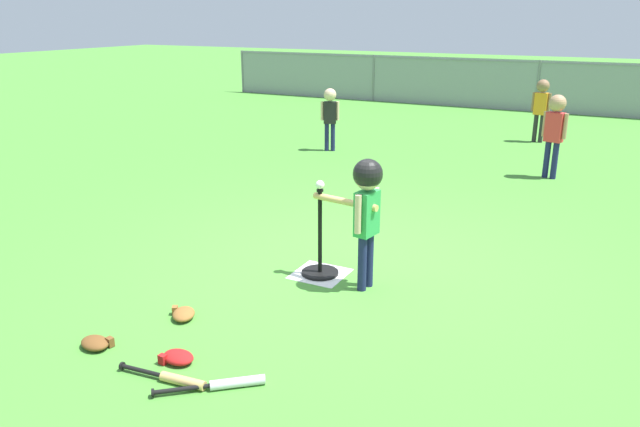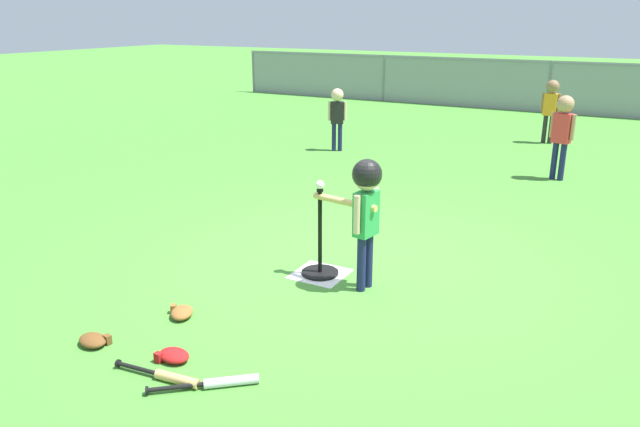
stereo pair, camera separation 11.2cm
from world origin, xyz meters
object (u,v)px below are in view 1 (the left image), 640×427
object	(u,v)px
baseball_on_tee	(320,185)
spare_bat_silver	(226,384)
fielder_deep_left	(541,102)
fielder_deep_center	(330,111)
batter_child	(366,198)
fielder_deep_right	(555,125)
glove_tossed_aside	(96,343)
batting_tee	(320,260)
spare_bat_wood	(174,379)
glove_near_bats	(183,314)
glove_by_plate	(178,357)

from	to	relation	value
baseball_on_tee	spare_bat_silver	xyz separation A→B (m)	(0.27, -1.75, -0.77)
fielder_deep_left	fielder_deep_center	xyz separation A→B (m)	(-2.91, -2.29, -0.04)
baseball_on_tee	batter_child	bearing A→B (deg)	-9.18
fielder_deep_right	glove_tossed_aside	world-z (taller)	fielder_deep_right
glove_tossed_aside	batting_tee	bearing A→B (deg)	66.04
spare_bat_silver	spare_bat_wood	world-z (taller)	same
fielder_deep_center	glove_near_bats	bearing A→B (deg)	-74.19
baseball_on_tee	fielder_deep_left	xyz separation A→B (m)	(0.78, 6.76, -0.11)
batting_tee	spare_bat_wood	world-z (taller)	batting_tee
batter_child	fielder_deep_center	xyz separation A→B (m)	(-2.57, 4.55, -0.12)
fielder_deep_center	fielder_deep_left	bearing A→B (deg)	38.22
fielder_deep_left	spare_bat_silver	size ratio (longest dim) A/B	1.96
batter_child	glove_tossed_aside	bearing A→B (deg)	-125.92
fielder_deep_right	glove_near_bats	distance (m)	5.80
fielder_deep_center	spare_bat_silver	size ratio (longest dim) A/B	1.84
batting_tee	glove_tossed_aside	xyz separation A→B (m)	(-0.78, -1.76, -0.09)
spare_bat_silver	batter_child	bearing A→B (deg)	84.03
spare_bat_silver	fielder_deep_right	bearing A→B (deg)	80.28
baseball_on_tee	fielder_deep_left	bearing A→B (deg)	83.44
batting_tee	fielder_deep_right	size ratio (longest dim) A/B	0.68
fielder_deep_left	fielder_deep_center	size ratio (longest dim) A/B	1.07
batting_tee	glove_near_bats	size ratio (longest dim) A/B	2.81
fielder_deep_center	glove_tossed_aside	distance (m)	6.41
fielder_deep_center	spare_bat_silver	bearing A→B (deg)	-68.95
fielder_deep_right	fielder_deep_center	distance (m)	3.44
batting_tee	spare_bat_silver	size ratio (longest dim) A/B	1.39
batting_tee	glove_near_bats	bearing A→B (deg)	-114.43
batter_child	glove_near_bats	bearing A→B (deg)	-131.58
fielder_deep_right	spare_bat_wood	distance (m)	6.32
batting_tee	spare_bat_wood	distance (m)	1.85
glove_near_bats	baseball_on_tee	bearing A→B (deg)	65.57
fielder_deep_left	glove_by_plate	world-z (taller)	fielder_deep_left
fielder_deep_left	spare_bat_wood	size ratio (longest dim) A/B	1.76
fielder_deep_right	baseball_on_tee	bearing A→B (deg)	-106.87
spare_bat_silver	glove_tossed_aside	world-z (taller)	glove_tossed_aside
fielder_deep_right	glove_tossed_aside	bearing A→B (deg)	-109.00
fielder_deep_right	glove_by_plate	distance (m)	6.17
glove_near_bats	fielder_deep_left	bearing A→B (deg)	80.63
fielder_deep_left	glove_tossed_aside	bearing A→B (deg)	-100.38
fielder_deep_left	glove_by_plate	bearing A→B (deg)	-96.48
glove_by_plate	fielder_deep_center	bearing A→B (deg)	107.65
spare_bat_silver	glove_near_bats	distance (m)	0.99
fielder_deep_center	glove_near_bats	xyz separation A→B (m)	(1.60, -5.64, -0.61)
spare_bat_silver	glove_by_plate	size ratio (longest dim) A/B	2.35
batting_tee	glove_by_plate	distance (m)	1.67
batter_child	glove_by_plate	xyz separation A→B (m)	(-0.62, -1.58, -0.73)
fielder_deep_left	glove_tossed_aside	world-z (taller)	fielder_deep_left
batting_tee	glove_near_bats	distance (m)	1.29
batter_child	spare_bat_silver	bearing A→B (deg)	-95.97
spare_bat_wood	glove_by_plate	bearing A→B (deg)	124.51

